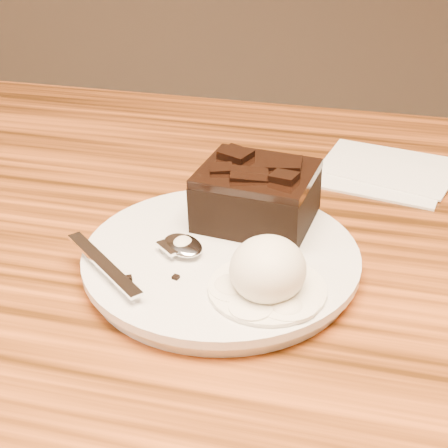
% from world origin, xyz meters
% --- Properties ---
extents(plate, '(0.23, 0.23, 0.02)m').
position_xyz_m(plate, '(0.10, -0.02, 0.76)').
color(plate, silver).
rests_on(plate, dining_table).
extents(brownie, '(0.11, 0.10, 0.05)m').
position_xyz_m(brownie, '(0.11, 0.04, 0.79)').
color(brownie, black).
rests_on(brownie, plate).
extents(ice_cream_scoop, '(0.06, 0.06, 0.05)m').
position_xyz_m(ice_cream_scoop, '(0.14, -0.07, 0.79)').
color(ice_cream_scoop, '#EEE5CA').
rests_on(ice_cream_scoop, plate).
extents(melt_puddle, '(0.09, 0.09, 0.00)m').
position_xyz_m(melt_puddle, '(0.14, -0.07, 0.77)').
color(melt_puddle, white).
rests_on(melt_puddle, plate).
extents(spoon, '(0.15, 0.13, 0.01)m').
position_xyz_m(spoon, '(0.07, -0.03, 0.77)').
color(spoon, silver).
rests_on(spoon, plate).
extents(napkin, '(0.16, 0.16, 0.01)m').
position_xyz_m(napkin, '(0.22, 0.21, 0.75)').
color(napkin, white).
rests_on(napkin, dining_table).
extents(crumb_a, '(0.01, 0.01, 0.00)m').
position_xyz_m(crumb_a, '(0.04, -0.08, 0.77)').
color(crumb_a, black).
rests_on(crumb_a, plate).
extents(crumb_b, '(0.01, 0.01, 0.00)m').
position_xyz_m(crumb_b, '(0.07, -0.07, 0.77)').
color(crumb_b, black).
rests_on(crumb_b, plate).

